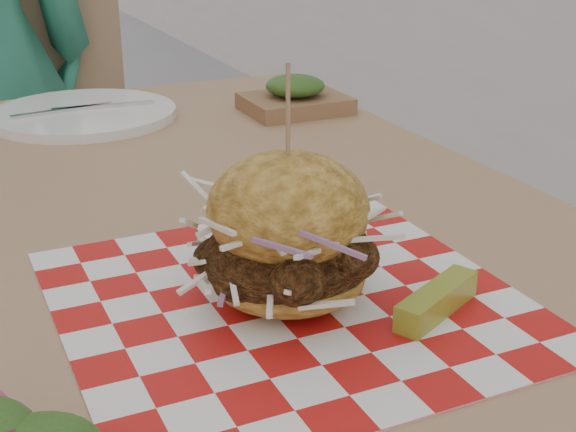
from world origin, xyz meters
name	(u,v)px	position (x,y,z in m)	size (l,w,h in m)	color
patio_table	(176,288)	(0.35, 0.35, 0.67)	(0.80, 1.20, 0.75)	tan
patio_chair	(42,148)	(0.35, 1.33, 0.55)	(0.43, 0.44, 0.95)	tan
paper_liner	(288,300)	(0.38, 0.14, 0.75)	(0.36, 0.36, 0.00)	red
sandwich	(288,239)	(0.38, 0.14, 0.81)	(0.17, 0.17, 0.19)	gold
pickle_spear	(437,300)	(0.48, 0.07, 0.76)	(0.10, 0.02, 0.02)	olive
place_setting	(84,114)	(0.35, 0.78, 0.76)	(0.27, 0.27, 0.02)	white
kraft_tray	(295,97)	(0.65, 0.69, 0.77)	(0.15, 0.12, 0.06)	brown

